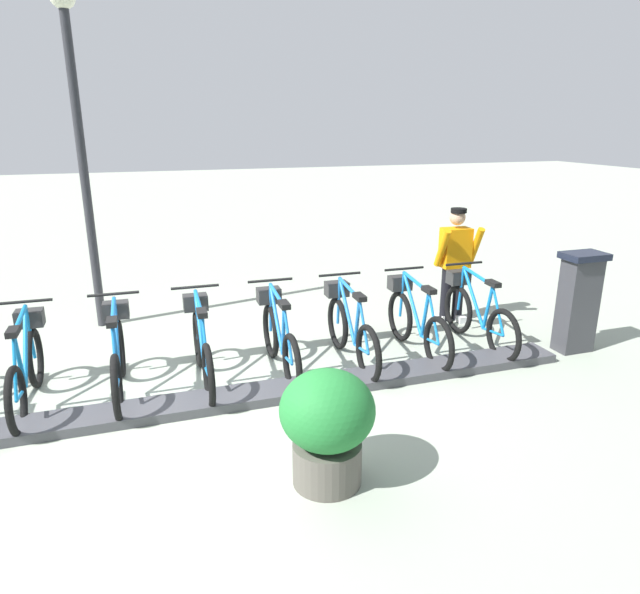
# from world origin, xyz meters

# --- Properties ---
(ground_plane) EXTENTS (60.00, 60.00, 0.00)m
(ground_plane) POSITION_xyz_m (0.00, 0.00, 0.00)
(ground_plane) COLOR #A1AB99
(dock_rail_base) EXTENTS (0.44, 8.75, 0.10)m
(dock_rail_base) POSITION_xyz_m (0.00, 0.00, 0.05)
(dock_rail_base) COLOR #47474C
(dock_rail_base) RESTS_ON ground
(payment_kiosk) EXTENTS (0.36, 0.52, 1.28)m
(payment_kiosk) POSITION_xyz_m (0.05, -4.85, 0.67)
(payment_kiosk) COLOR #38383D
(payment_kiosk) RESTS_ON ground
(bike_docked_0) EXTENTS (1.72, 0.54, 1.02)m
(bike_docked_0) POSITION_xyz_m (0.62, -3.78, 0.43)
(bike_docked_0) COLOR black
(bike_docked_0) RESTS_ON ground
(bike_docked_1) EXTENTS (1.72, 0.54, 1.02)m
(bike_docked_1) POSITION_xyz_m (0.62, -2.89, 0.43)
(bike_docked_1) COLOR black
(bike_docked_1) RESTS_ON ground
(bike_docked_2) EXTENTS (1.72, 0.54, 1.02)m
(bike_docked_2) POSITION_xyz_m (0.62, -2.01, 0.43)
(bike_docked_2) COLOR black
(bike_docked_2) RESTS_ON ground
(bike_docked_3) EXTENTS (1.72, 0.54, 1.02)m
(bike_docked_3) POSITION_xyz_m (0.62, -1.13, 0.43)
(bike_docked_3) COLOR black
(bike_docked_3) RESTS_ON ground
(bike_docked_4) EXTENTS (1.72, 0.54, 1.02)m
(bike_docked_4) POSITION_xyz_m (0.62, -0.24, 0.43)
(bike_docked_4) COLOR black
(bike_docked_4) RESTS_ON ground
(bike_docked_5) EXTENTS (1.72, 0.54, 1.02)m
(bike_docked_5) POSITION_xyz_m (0.62, 0.64, 0.43)
(bike_docked_5) COLOR black
(bike_docked_5) RESTS_ON ground
(bike_docked_6) EXTENTS (1.72, 0.54, 1.02)m
(bike_docked_6) POSITION_xyz_m (0.62, 1.52, 0.43)
(bike_docked_6) COLOR black
(bike_docked_6) RESTS_ON ground
(worker_near_rack) EXTENTS (0.47, 0.63, 1.66)m
(worker_near_rack) POSITION_xyz_m (1.51, -3.95, 0.91)
(worker_near_rack) COLOR white
(worker_near_rack) RESTS_ON ground
(lamp_post) EXTENTS (0.32, 0.32, 4.44)m
(lamp_post) POSITION_xyz_m (2.94, 0.92, 2.86)
(lamp_post) COLOR #2D2D33
(lamp_post) RESTS_ON ground
(planter_bush) EXTENTS (0.76, 0.76, 0.97)m
(planter_bush) POSITION_xyz_m (-1.58, -0.96, 0.54)
(planter_bush) COLOR #59544C
(planter_bush) RESTS_ON ground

